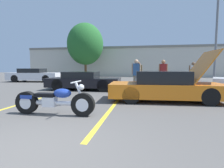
{
  "coord_description": "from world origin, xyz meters",
  "views": [
    {
      "loc": [
        1.76,
        -2.29,
        1.32
      ],
      "look_at": [
        0.79,
        3.16,
        0.8
      ],
      "focal_mm": 28.0,
      "sensor_mm": 36.0,
      "label": 1
    }
  ],
  "objects": [
    {
      "name": "far_building",
      "position": [
        0.0,
        24.97,
        2.34
      ],
      "size": [
        32.0,
        4.2,
        4.4
      ],
      "color": "beige",
      "rests_on": "ground"
    },
    {
      "name": "spectator_by_show_car",
      "position": [
        1.44,
        9.24,
        1.02
      ],
      "size": [
        0.52,
        0.23,
        1.72
      ],
      "color": "#38476B",
      "rests_on": "ground"
    },
    {
      "name": "spectator_near_motorcycle",
      "position": [
        4.91,
        9.65,
        1.0
      ],
      "size": [
        0.52,
        0.22,
        1.68
      ],
      "color": "#333338",
      "rests_on": "ground"
    },
    {
      "name": "show_car_hood_open",
      "position": [
        2.66,
        4.86,
        0.57
      ],
      "size": [
        4.45,
        1.98,
        1.96
      ],
      "rotation": [
        0.0,
        0.0,
        0.05
      ],
      "color": "orange",
      "rests_on": "ground"
    },
    {
      "name": "spectator_midground",
      "position": [
        1.37,
        7.88,
        1.07
      ],
      "size": [
        0.52,
        0.23,
        1.79
      ],
      "color": "gray",
      "rests_on": "ground"
    },
    {
      "name": "ground_plane",
      "position": [
        0.0,
        0.0,
        0.0
      ],
      "size": [
        80.0,
        80.0,
        0.0
      ],
      "primitive_type": "plane",
      "color": "#514F4C"
    },
    {
      "name": "parked_car_mid_row",
      "position": [
        -1.74,
        7.65,
        0.53
      ],
      "size": [
        4.28,
        1.84,
        1.07
      ],
      "rotation": [
        0.0,
        0.0,
        0.02
      ],
      "color": "black",
      "rests_on": "ground"
    },
    {
      "name": "parked_car_left_row",
      "position": [
        -8.26,
        12.48,
        0.6
      ],
      "size": [
        4.8,
        2.22,
        1.24
      ],
      "rotation": [
        0.0,
        0.0,
        0.11
      ],
      "color": "silver",
      "rests_on": "ground"
    },
    {
      "name": "parking_stripe_foreground",
      "position": [
        -2.6,
        3.0,
        0.0
      ],
      "size": [
        0.12,
        5.06,
        0.01
      ],
      "primitive_type": "cube",
      "color": "yellow",
      "rests_on": "ground"
    },
    {
      "name": "spectator_far_lot",
      "position": [
        2.93,
        8.47,
        1.06
      ],
      "size": [
        0.52,
        0.23,
        1.78
      ],
      "color": "gray",
      "rests_on": "ground"
    },
    {
      "name": "tree_background",
      "position": [
        -5.68,
        19.72,
        4.34
      ],
      "size": [
        4.64,
        4.64,
        7.02
      ],
      "color": "brown",
      "rests_on": "ground"
    },
    {
      "name": "motorcycle",
      "position": [
        -0.67,
        2.16,
        0.39
      ],
      "size": [
        2.32,
        0.7,
        0.96
      ],
      "rotation": [
        0.0,
        0.0,
        0.01
      ],
      "color": "black",
      "rests_on": "ground"
    },
    {
      "name": "parking_stripe_middle",
      "position": [
        0.77,
        3.0,
        0.0
      ],
      "size": [
        0.12,
        5.06,
        0.01
      ],
      "primitive_type": "cube",
      "color": "yellow",
      "rests_on": "ground"
    },
    {
      "name": "light_pole",
      "position": [
        7.69,
        13.57,
        4.72
      ],
      "size": [
        1.21,
        0.28,
        8.65
      ],
      "color": "slate",
      "rests_on": "ground"
    }
  ]
}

